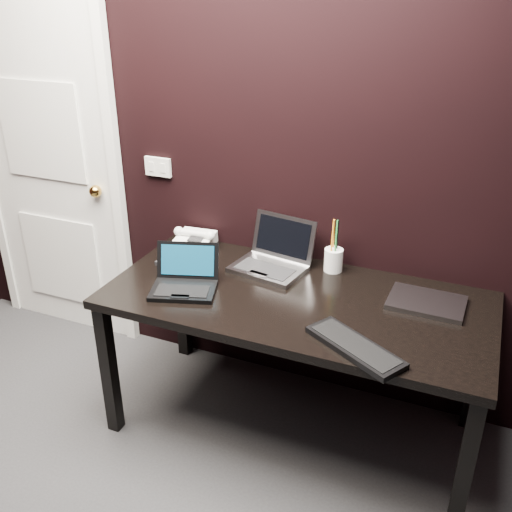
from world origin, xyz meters
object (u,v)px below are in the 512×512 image
at_px(door, 49,166).
at_px(closed_laptop, 426,302).
at_px(netbook, 185,281).
at_px(mobile_phone, 163,258).
at_px(pen_cup, 333,259).
at_px(desk, 296,312).
at_px(ext_keyboard, 355,347).
at_px(silver_laptop, 272,260).
at_px(desk_phone, 195,239).

xyz_separation_m(door, closed_laptop, (2.19, -0.22, -0.29)).
height_order(door, netbook, door).
relative_size(door, netbook, 6.09).
bearing_deg(mobile_phone, pen_cup, 18.47).
relative_size(desk, ext_keyboard, 4.01).
bearing_deg(silver_laptop, pen_cup, 17.72).
relative_size(desk, pen_cup, 6.45).
bearing_deg(door, netbook, -23.48).
distance_m(desk, netbook, 0.52).
bearing_deg(silver_laptop, desk, -47.73).
relative_size(desk, closed_laptop, 5.22).
bearing_deg(mobile_phone, door, 160.74).
relative_size(desk_phone, pen_cup, 0.89).
xyz_separation_m(door, mobile_phone, (0.94, -0.33, -0.27)).
distance_m(ext_keyboard, mobile_phone, 1.11).
xyz_separation_m(door, netbook, (1.16, -0.50, -0.27)).
distance_m(ext_keyboard, desk_phone, 1.17).
xyz_separation_m(mobile_phone, pen_cup, (0.79, 0.26, 0.02)).
bearing_deg(pen_cup, silver_laptop, -162.28).
bearing_deg(silver_laptop, door, 173.95).
height_order(desk_phone, pen_cup, pen_cup).
relative_size(desk, silver_laptop, 4.48).
distance_m(netbook, silver_laptop, 0.45).
xyz_separation_m(netbook, closed_laptop, (1.03, 0.28, -0.03)).
bearing_deg(ext_keyboard, silver_laptop, 136.22).
distance_m(desk_phone, mobile_phone, 0.25).
relative_size(door, silver_laptop, 5.64).
bearing_deg(desk_phone, netbook, -67.62).
distance_m(netbook, ext_keyboard, 0.85).
bearing_deg(desk, netbook, -165.40).
bearing_deg(desk, silver_laptop, 132.27).
distance_m(closed_laptop, desk_phone, 1.22).
bearing_deg(ext_keyboard, door, 161.33).
height_order(closed_laptop, pen_cup, pen_cup).
height_order(desk_phone, mobile_phone, desk_phone).
height_order(ext_keyboard, pen_cup, pen_cup).
height_order(desk, silver_laptop, silver_laptop).
xyz_separation_m(silver_laptop, closed_laptop, (0.74, -0.07, -0.03)).
bearing_deg(netbook, pen_cup, 37.62).
height_order(desk, mobile_phone, mobile_phone).
relative_size(ext_keyboard, mobile_phone, 4.22).
height_order(closed_laptop, desk_phone, desk_phone).
xyz_separation_m(desk, desk_phone, (-0.67, 0.30, 0.12)).
xyz_separation_m(desk, ext_keyboard, (0.34, -0.30, 0.09)).
height_order(netbook, mobile_phone, netbook).
bearing_deg(desk_phone, desk, -24.04).
height_order(netbook, desk_phone, netbook).
bearing_deg(closed_laptop, netbook, -164.80).
height_order(desk, ext_keyboard, ext_keyboard).
distance_m(silver_laptop, closed_laptop, 0.75).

